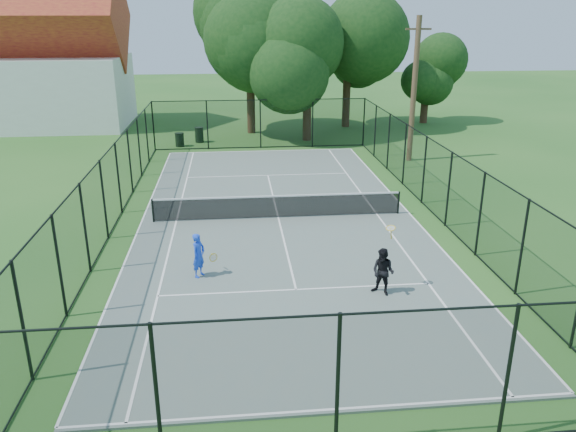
{
  "coord_description": "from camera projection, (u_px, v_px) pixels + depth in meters",
  "views": [
    {
      "loc": [
        -1.76,
        -21.45,
        7.89
      ],
      "look_at": [
        0.1,
        -3.0,
        1.2
      ],
      "focal_mm": 35.0,
      "sensor_mm": 36.0,
      "label": 1
    }
  ],
  "objects": [
    {
      "name": "trash_bin_left",
      "position": [
        180.0,
        140.0,
        35.34
      ],
      "size": [
        0.58,
        0.58,
        0.86
      ],
      "color": "black",
      "rests_on": "ground"
    },
    {
      "name": "trash_bin_right",
      "position": [
        199.0,
        135.0,
        36.46
      ],
      "size": [
        0.58,
        0.58,
        0.98
      ],
      "color": "black",
      "rests_on": "ground"
    },
    {
      "name": "ground",
      "position": [
        278.0,
        219.0,
        22.92
      ],
      "size": [
        120.0,
        120.0,
        0.0
      ],
      "primitive_type": "plane",
      "color": "#23571D"
    },
    {
      "name": "tennis_net",
      "position": [
        278.0,
        206.0,
        22.72
      ],
      "size": [
        10.08,
        0.08,
        0.95
      ],
      "color": "black",
      "rests_on": "tennis_court"
    },
    {
      "name": "utility_pole",
      "position": [
        414.0,
        90.0,
        30.77
      ],
      "size": [
        1.4,
        0.3,
        7.85
      ],
      "color": "#4C3823",
      "rests_on": "ground"
    },
    {
      "name": "tree_far_right",
      "position": [
        427.0,
        75.0,
        42.01
      ],
      "size": [
        4.42,
        4.42,
        5.85
      ],
      "color": "#332114",
      "rests_on": "ground"
    },
    {
      "name": "fence",
      "position": [
        278.0,
        184.0,
        22.41
      ],
      "size": [
        13.1,
        26.1,
        3.0
      ],
      "color": "black",
      "rests_on": "ground"
    },
    {
      "name": "tree_near_left",
      "position": [
        249.0,
        39.0,
        37.43
      ],
      "size": [
        7.9,
        7.9,
        10.3
      ],
      "color": "#332114",
      "rests_on": "ground"
    },
    {
      "name": "tree_near_mid",
      "position": [
        308.0,
        65.0,
        35.63
      ],
      "size": [
        6.04,
        6.04,
        7.9
      ],
      "color": "#332114",
      "rests_on": "ground"
    },
    {
      "name": "tree_near_right",
      "position": [
        348.0,
        50.0,
        39.91
      ],
      "size": [
        6.27,
        6.27,
        8.65
      ],
      "color": "#332114",
      "rests_on": "ground"
    },
    {
      "name": "building",
      "position": [
        16.0,
        58.0,
        40.23
      ],
      "size": [
        15.3,
        8.15,
        11.87
      ],
      "color": "silver",
      "rests_on": "ground"
    },
    {
      "name": "tennis_court",
      "position": [
        278.0,
        218.0,
        22.91
      ],
      "size": [
        11.0,
        24.0,
        0.06
      ],
      "primitive_type": "cube",
      "color": "slate",
      "rests_on": "ground"
    },
    {
      "name": "player_black",
      "position": [
        383.0,
        272.0,
        16.41
      ],
      "size": [
        0.88,
        0.92,
        2.02
      ],
      "color": "black",
      "rests_on": "tennis_court"
    },
    {
      "name": "player_blue",
      "position": [
        199.0,
        255.0,
        17.55
      ],
      "size": [
        0.87,
        0.62,
        1.43
      ],
      "color": "blue",
      "rests_on": "tennis_court"
    }
  ]
}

